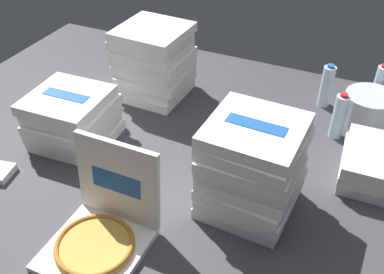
% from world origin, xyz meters
% --- Properties ---
extents(ground_plane, '(3.20, 2.40, 0.02)m').
position_xyz_m(ground_plane, '(0.00, 0.00, -0.01)').
color(ground_plane, '#38383D').
extents(open_pizza_box, '(0.36, 0.40, 0.38)m').
position_xyz_m(open_pizza_box, '(-0.15, -0.49, 0.08)').
color(open_pizza_box, white).
rests_on(open_pizza_box, ground_plane).
extents(pizza_stack_center_far, '(0.40, 0.40, 0.26)m').
position_xyz_m(pizza_stack_center_far, '(-0.65, 0.01, 0.13)').
color(pizza_stack_center_far, white).
rests_on(pizza_stack_center_far, ground_plane).
extents(pizza_stack_left_far, '(0.38, 0.38, 0.15)m').
position_xyz_m(pizza_stack_left_far, '(0.79, 0.33, 0.08)').
color(pizza_stack_left_far, white).
rests_on(pizza_stack_left_far, ground_plane).
extents(pizza_stack_center_near, '(0.39, 0.39, 0.41)m').
position_xyz_m(pizza_stack_center_near, '(-0.50, 0.57, 0.21)').
color(pizza_stack_center_near, white).
rests_on(pizza_stack_center_near, ground_plane).
extents(pizza_stack_left_mid, '(0.39, 0.39, 0.41)m').
position_xyz_m(pizza_stack_left_mid, '(0.29, -0.07, 0.21)').
color(pizza_stack_left_mid, white).
rests_on(pizza_stack_left_mid, ground_plane).
extents(ice_bucket, '(0.27, 0.27, 0.16)m').
position_xyz_m(ice_bucket, '(0.67, 0.79, 0.08)').
color(ice_bucket, '#B7BABF').
rests_on(ice_bucket, ground_plane).
extents(water_bottle_2, '(0.07, 0.07, 0.25)m').
position_xyz_m(water_bottle_2, '(0.54, 0.58, 0.12)').
color(water_bottle_2, silver).
rests_on(water_bottle_2, ground_plane).
extents(water_bottle_3, '(0.07, 0.07, 0.25)m').
position_xyz_m(water_bottle_3, '(0.43, 0.86, 0.12)').
color(water_bottle_3, silver).
rests_on(water_bottle_3, ground_plane).
extents(water_bottle_4, '(0.07, 0.07, 0.25)m').
position_xyz_m(water_bottle_4, '(0.69, 0.98, 0.12)').
color(water_bottle_4, silver).
rests_on(water_bottle_4, ground_plane).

